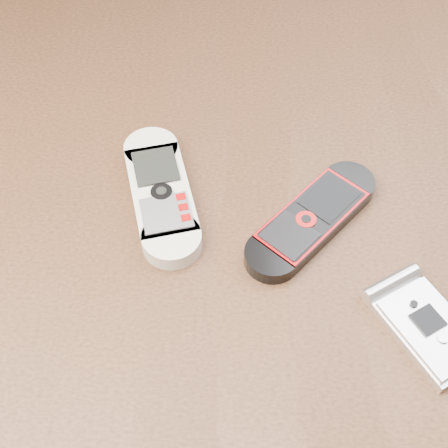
# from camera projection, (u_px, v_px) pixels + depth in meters

# --- Properties ---
(table) EXTENTS (1.20, 0.80, 0.75)m
(table) POSITION_uv_depth(u_px,v_px,m) (219.00, 298.00, 0.59)
(table) COLOR black
(table) RESTS_ON ground
(nokia_white) EXTENTS (0.08, 0.15, 0.02)m
(nokia_white) POSITION_uv_depth(u_px,v_px,m) (161.00, 193.00, 0.52)
(nokia_white) COLOR silver
(nokia_white) RESTS_ON table
(nokia_black_red) EXTENTS (0.13, 0.14, 0.01)m
(nokia_black_red) POSITION_uv_depth(u_px,v_px,m) (312.00, 219.00, 0.51)
(nokia_black_red) COLOR black
(nokia_black_red) RESTS_ON table
(motorola_razr) EXTENTS (0.09, 0.10, 0.01)m
(motorola_razr) POSITION_uv_depth(u_px,v_px,m) (428.00, 327.00, 0.45)
(motorola_razr) COLOR silver
(motorola_razr) RESTS_ON table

